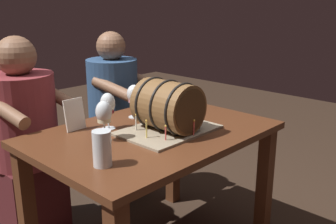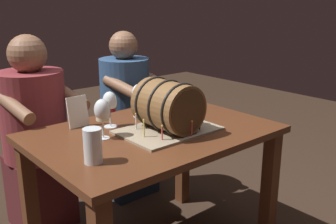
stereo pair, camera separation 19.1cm
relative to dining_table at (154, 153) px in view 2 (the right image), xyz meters
name	(u,v)px [view 2 (the right image)]	position (x,y,z in m)	size (l,w,h in m)	color
dining_table	(154,153)	(0.00, 0.00, 0.00)	(1.18, 0.82, 0.73)	#562D19
barrel_cake	(168,108)	(0.05, -0.06, 0.24)	(0.48, 0.34, 0.26)	gray
wine_glass_amber	(166,92)	(0.25, 0.19, 0.25)	(0.06, 0.06, 0.19)	white
wine_glass_white	(102,112)	(-0.25, 0.06, 0.25)	(0.08, 0.08, 0.19)	white
wine_glass_red	(110,103)	(-0.13, 0.18, 0.25)	(0.07, 0.07, 0.19)	white
wine_glass_rose	(139,95)	(0.09, 0.24, 0.25)	(0.08, 0.08, 0.19)	white
beer_pint	(93,147)	(-0.43, -0.16, 0.19)	(0.08, 0.08, 0.14)	white
menu_card	(78,112)	(-0.26, 0.29, 0.20)	(0.11, 0.01, 0.16)	silver
person_seated_left	(36,138)	(-0.33, 0.72, -0.04)	(0.45, 0.53, 1.18)	#4C1B1E
person_seated_right	(126,121)	(0.33, 0.72, -0.07)	(0.44, 0.52, 1.16)	#1B2D46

